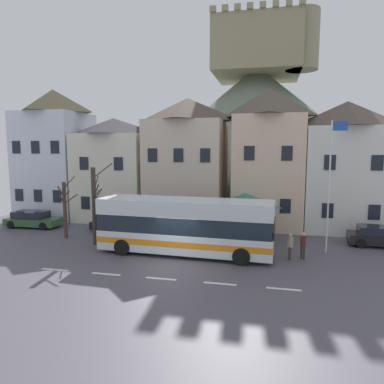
{
  "coord_description": "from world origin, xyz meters",
  "views": [
    {
      "loc": [
        5.24,
        -18.08,
        6.51
      ],
      "look_at": [
        -0.04,
        5.42,
        3.51
      ],
      "focal_mm": 32.7,
      "sensor_mm": 36.0,
      "label": 1
    }
  ],
  "objects_px": {
    "parked_car_02": "(117,223)",
    "pedestrian_01": "(290,245)",
    "bare_tree_00": "(65,208)",
    "public_bench": "(216,225)",
    "townhouse_03": "(268,158)",
    "hilltop_castle": "(256,129)",
    "bare_tree_02": "(95,205)",
    "parked_car_01": "(33,219)",
    "townhouse_04": "(345,166)",
    "townhouse_01": "(114,169)",
    "parked_car_00": "(380,237)",
    "transit_bus": "(185,227)",
    "pedestrian_00": "(260,237)",
    "townhouse_02": "(188,161)",
    "bus_shelter": "(246,200)",
    "pedestrian_02": "(303,243)",
    "flagpole": "(331,178)",
    "townhouse_00": "(55,154)"
  },
  "relations": [
    {
      "from": "townhouse_02",
      "to": "pedestrian_01",
      "type": "distance_m",
      "value": 13.47
    },
    {
      "from": "townhouse_03",
      "to": "flagpole",
      "type": "distance_m",
      "value": 8.43
    },
    {
      "from": "parked_car_01",
      "to": "bare_tree_00",
      "type": "distance_m",
      "value": 5.69
    },
    {
      "from": "townhouse_04",
      "to": "bare_tree_00",
      "type": "relative_size",
      "value": 2.25
    },
    {
      "from": "townhouse_02",
      "to": "hilltop_castle",
      "type": "bearing_deg",
      "value": 76.68
    },
    {
      "from": "townhouse_03",
      "to": "transit_bus",
      "type": "bearing_deg",
      "value": -116.68
    },
    {
      "from": "bus_shelter",
      "to": "parked_car_01",
      "type": "relative_size",
      "value": 0.8
    },
    {
      "from": "townhouse_01",
      "to": "parked_car_00",
      "type": "bearing_deg",
      "value": -12.15
    },
    {
      "from": "townhouse_03",
      "to": "bus_shelter",
      "type": "xyz_separation_m",
      "value": [
        -1.44,
        -5.46,
        -2.83
      ]
    },
    {
      "from": "townhouse_01",
      "to": "bare_tree_02",
      "type": "relative_size",
      "value": 1.66
    },
    {
      "from": "townhouse_01",
      "to": "townhouse_04",
      "type": "distance_m",
      "value": 19.75
    },
    {
      "from": "townhouse_00",
      "to": "bare_tree_02",
      "type": "distance_m",
      "value": 12.63
    },
    {
      "from": "hilltop_castle",
      "to": "flagpole",
      "type": "bearing_deg",
      "value": -78.6
    },
    {
      "from": "pedestrian_01",
      "to": "bare_tree_02",
      "type": "relative_size",
      "value": 0.28
    },
    {
      "from": "bare_tree_00",
      "to": "public_bench",
      "type": "bearing_deg",
      "value": 24.51
    },
    {
      "from": "public_bench",
      "to": "bare_tree_02",
      "type": "distance_m",
      "value": 9.69
    },
    {
      "from": "transit_bus",
      "to": "pedestrian_00",
      "type": "bearing_deg",
      "value": 25.32
    },
    {
      "from": "townhouse_03",
      "to": "hilltop_castle",
      "type": "relative_size",
      "value": 0.26
    },
    {
      "from": "townhouse_02",
      "to": "townhouse_03",
      "type": "xyz_separation_m",
      "value": [
        6.97,
        -0.09,
        0.28
      ]
    },
    {
      "from": "transit_bus",
      "to": "bare_tree_00",
      "type": "bearing_deg",
      "value": 171.02
    },
    {
      "from": "pedestrian_00",
      "to": "pedestrian_02",
      "type": "distance_m",
      "value": 2.9
    },
    {
      "from": "townhouse_04",
      "to": "bare_tree_02",
      "type": "height_order",
      "value": "townhouse_04"
    },
    {
      "from": "pedestrian_00",
      "to": "flagpole",
      "type": "xyz_separation_m",
      "value": [
        4.18,
        0.28,
        3.83
      ]
    },
    {
      "from": "townhouse_03",
      "to": "parked_car_00",
      "type": "xyz_separation_m",
      "value": [
        7.48,
        -5.06,
        -5.06
      ]
    },
    {
      "from": "parked_car_00",
      "to": "pedestrian_01",
      "type": "relative_size",
      "value": 2.62
    },
    {
      "from": "pedestrian_02",
      "to": "flagpole",
      "type": "bearing_deg",
      "value": 45.35
    },
    {
      "from": "bus_shelter",
      "to": "parked_car_01",
      "type": "xyz_separation_m",
      "value": [
        -17.61,
        0.38,
        -2.23
      ]
    },
    {
      "from": "townhouse_03",
      "to": "transit_bus",
      "type": "relative_size",
      "value": 1.05
    },
    {
      "from": "townhouse_03",
      "to": "parked_car_00",
      "type": "relative_size",
      "value": 2.78
    },
    {
      "from": "bus_shelter",
      "to": "parked_car_00",
      "type": "bearing_deg",
      "value": 2.54
    },
    {
      "from": "public_bench",
      "to": "townhouse_04",
      "type": "bearing_deg",
      "value": 16.15
    },
    {
      "from": "bare_tree_02",
      "to": "bare_tree_00",
      "type": "bearing_deg",
      "value": 159.82
    },
    {
      "from": "hilltop_castle",
      "to": "bare_tree_00",
      "type": "distance_m",
      "value": 32.3
    },
    {
      "from": "hilltop_castle",
      "to": "pedestrian_01",
      "type": "height_order",
      "value": "hilltop_castle"
    },
    {
      "from": "parked_car_00",
      "to": "public_bench",
      "type": "height_order",
      "value": "parked_car_00"
    },
    {
      "from": "parked_car_01",
      "to": "flagpole",
      "type": "xyz_separation_m",
      "value": [
        22.88,
        -2.36,
        4.04
      ]
    },
    {
      "from": "public_bench",
      "to": "pedestrian_00",
      "type": "bearing_deg",
      "value": -52.86
    },
    {
      "from": "parked_car_02",
      "to": "townhouse_04",
      "type": "bearing_deg",
      "value": -168.92
    },
    {
      "from": "parked_car_02",
      "to": "pedestrian_01",
      "type": "bearing_deg",
      "value": 156.94
    },
    {
      "from": "pedestrian_01",
      "to": "townhouse_04",
      "type": "bearing_deg",
      "value": 63.77
    },
    {
      "from": "parked_car_01",
      "to": "public_bench",
      "type": "relative_size",
      "value": 2.77
    },
    {
      "from": "townhouse_01",
      "to": "bare_tree_02",
      "type": "distance_m",
      "value": 8.86
    },
    {
      "from": "pedestrian_01",
      "to": "pedestrian_02",
      "type": "distance_m",
      "value": 0.81
    },
    {
      "from": "transit_bus",
      "to": "pedestrian_02",
      "type": "distance_m",
      "value": 7.11
    },
    {
      "from": "parked_car_00",
      "to": "parked_car_02",
      "type": "distance_m",
      "value": 19.1
    },
    {
      "from": "parked_car_01",
      "to": "pedestrian_01",
      "type": "distance_m",
      "value": 20.96
    },
    {
      "from": "public_bench",
      "to": "pedestrian_01",
      "type": "bearing_deg",
      "value": -49.77
    },
    {
      "from": "parked_car_00",
      "to": "bare_tree_00",
      "type": "relative_size",
      "value": 0.91
    },
    {
      "from": "transit_bus",
      "to": "parked_car_02",
      "type": "height_order",
      "value": "transit_bus"
    },
    {
      "from": "townhouse_02",
      "to": "flagpole",
      "type": "height_order",
      "value": "townhouse_02"
    }
  ]
}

